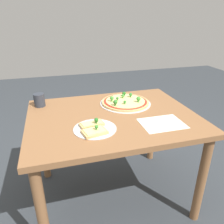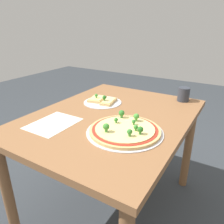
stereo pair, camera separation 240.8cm
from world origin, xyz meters
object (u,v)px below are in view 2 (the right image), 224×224
pizza_tray_whole (125,130)px  dining_table (111,129)px  pizza_tray_slice (102,101)px  drinking_cup (184,94)px

pizza_tray_whole → dining_table: bearing=-131.2°
pizza_tray_whole → pizza_tray_slice: pizza_tray_whole is taller
drinking_cup → pizza_tray_slice: bearing=-56.1°
dining_table → pizza_tray_slice: bearing=-133.3°
dining_table → pizza_tray_whole: bearing=48.8°
pizza_tray_whole → drinking_cup: 0.65m
pizza_tray_slice → drinking_cup: size_ratio=2.71×
pizza_tray_slice → drinking_cup: 0.57m
pizza_tray_whole → pizza_tray_slice: size_ratio=1.49×
pizza_tray_slice → pizza_tray_whole: bearing=47.7°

